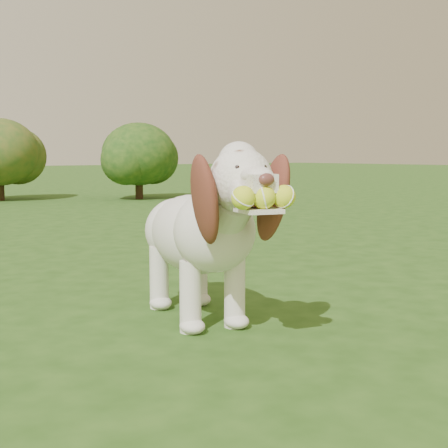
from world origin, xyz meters
TOP-DOWN VIEW (x-y plane):
  - ground at (0.00, 0.00)m, footprint 80.00×80.00m
  - dog at (0.03, -0.27)m, footprint 0.67×1.34m
  - shrub_d at (4.01, 7.34)m, footprint 1.35×1.35m

SIDE VIEW (x-z plane):
  - ground at x=0.00m, z-range 0.00..0.00m
  - dog at x=0.03m, z-range 0.03..0.91m
  - shrub_d at x=4.01m, z-range 0.12..1.52m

